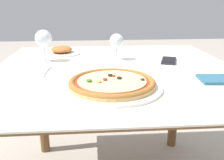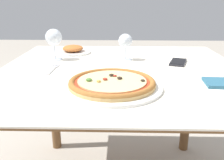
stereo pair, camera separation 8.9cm
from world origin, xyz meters
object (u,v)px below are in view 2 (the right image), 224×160
at_px(fork, 53,69).
at_px(wine_glass_far_left, 125,42).
at_px(dining_table, 121,86).
at_px(pizza_plate, 112,84).
at_px(cell_phone, 178,62).
at_px(side_plate, 73,50).
at_px(wine_glass_far_right, 54,38).

distance_m(fork, wine_glass_far_left, 0.39).
bearing_deg(dining_table, pizza_plate, -98.26).
relative_size(fork, wine_glass_far_left, 1.24).
height_order(dining_table, cell_phone, cell_phone).
height_order(wine_glass_far_left, cell_phone, wine_glass_far_left).
distance_m(fork, cell_phone, 0.60).
bearing_deg(side_plate, pizza_plate, -67.27).
xyz_separation_m(dining_table, pizza_plate, (-0.04, -0.25, 0.10)).
bearing_deg(fork, pizza_plate, -40.40).
distance_m(dining_table, cell_phone, 0.31).
bearing_deg(dining_table, side_plate, 130.34).
relative_size(fork, side_plate, 0.83).
distance_m(dining_table, pizza_plate, 0.27).
relative_size(dining_table, wine_glass_far_right, 6.97).
xyz_separation_m(pizza_plate, wine_glass_far_right, (-0.31, 0.41, 0.10)).
bearing_deg(dining_table, wine_glass_far_left, 83.19).
bearing_deg(cell_phone, side_plate, 158.71).
xyz_separation_m(fork, side_plate, (0.03, 0.35, 0.02)).
bearing_deg(wine_glass_far_right, fork, -79.58).
xyz_separation_m(wine_glass_far_right, side_plate, (0.06, 0.16, -0.09)).
bearing_deg(wine_glass_far_left, cell_phone, -12.55).
distance_m(dining_table, fork, 0.32).
bearing_deg(fork, wine_glass_far_right, 100.42).
xyz_separation_m(pizza_plate, fork, (-0.27, 0.23, -0.01)).
bearing_deg(dining_table, wine_glass_far_right, 154.50).
relative_size(wine_glass_far_left, side_plate, 0.66).
bearing_deg(wine_glass_far_left, wine_glass_far_right, -179.26).
bearing_deg(fork, side_plate, 84.89).
xyz_separation_m(dining_table, wine_glass_far_left, (0.02, 0.17, 0.18)).
xyz_separation_m(wine_glass_far_left, side_plate, (-0.30, 0.16, -0.08)).
height_order(pizza_plate, side_plate, side_plate).
distance_m(wine_glass_far_left, cell_phone, 0.28).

